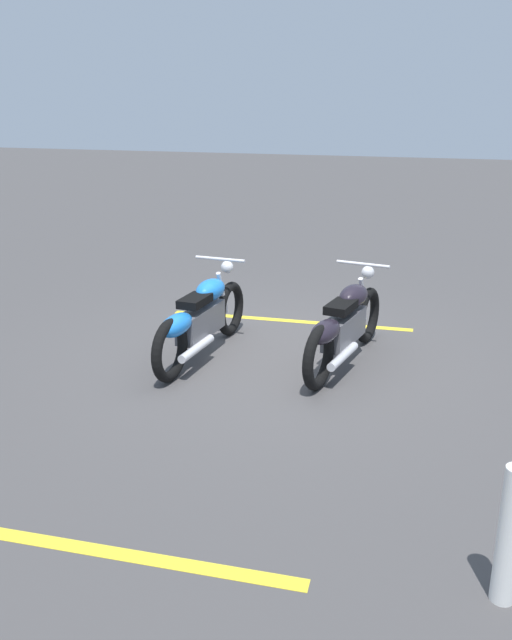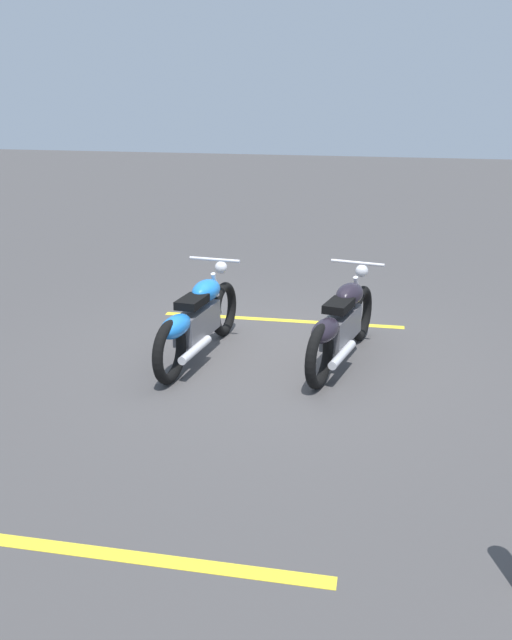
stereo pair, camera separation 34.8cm
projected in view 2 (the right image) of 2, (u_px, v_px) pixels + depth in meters
The scene contains 5 objects.
ground_plane at pixel (273, 354), 7.64m from camera, with size 60.00×60.00×0.00m, color #474444.
motorcycle_bright_foreground at pixel (197, 319), 7.37m from camera, with size 2.23×0.62×1.04m.
motorcycle_dark_foreground at pixel (342, 323), 7.23m from camera, with size 2.22×0.64×1.04m.
parking_stripe_near at pixel (282, 320), 8.82m from camera, with size 3.20×0.12×0.01m, color yellow.
parking_stripe_mid at pixel (88, 551), 4.27m from camera, with size 3.20×0.12×0.01m, color yellow.
Camera 2 is at (6.93, 1.69, 2.75)m, focal length 37.27 mm.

